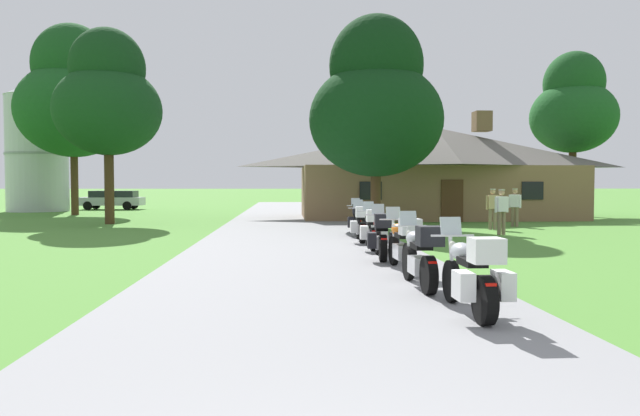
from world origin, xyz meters
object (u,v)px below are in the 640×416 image
object	(u,v)px
motorcycle_silver_nearest_to_camera	(472,276)
tree_left_near	(108,98)
motorcycle_black_fifth_in_row	(372,229)
metal_silo_distant	(37,147)
motorcycle_green_farthest_in_row	(357,220)
bystander_white_shirt_near_lodge	(515,205)
tree_left_far	(73,97)
parked_silver_suv_far_left	(112,199)
motorcycle_orange_third_in_row	(403,244)
tree_right_of_lodge	(573,107)
motorcycle_red_fourth_in_row	(381,236)
tree_by_lodge_front	(376,104)
motorcycle_black_sixth_in_row	(361,224)
motorcycle_silver_second_in_row	(420,256)
bystander_tan_shirt_by_tree	(493,207)
bystander_white_shirt_beside_signpost	(502,209)

from	to	relation	value
motorcycle_silver_nearest_to_camera	tree_left_near	size ratio (longest dim) A/B	0.23
motorcycle_black_fifth_in_row	metal_silo_distant	distance (m)	32.45
motorcycle_green_farthest_in_row	bystander_white_shirt_near_lodge	bearing A→B (deg)	35.03
tree_left_far	parked_silver_suv_far_left	world-z (taller)	tree_left_far
motorcycle_green_farthest_in_row	metal_silo_distant	distance (m)	29.25
motorcycle_orange_third_in_row	tree_right_of_lodge	distance (m)	26.85
tree_left_far	parked_silver_suv_far_left	size ratio (longest dim) A/B	2.50
motorcycle_green_farthest_in_row	tree_left_near	world-z (taller)	tree_left_near
motorcycle_green_farthest_in_row	motorcycle_red_fourth_in_row	bearing A→B (deg)	-88.92
motorcycle_silver_nearest_to_camera	tree_by_lodge_front	bearing A→B (deg)	85.06
tree_right_of_lodge	motorcycle_black_sixth_in_row	bearing A→B (deg)	-133.45
tree_by_lodge_front	motorcycle_silver_nearest_to_camera	bearing A→B (deg)	-94.55
motorcycle_silver_second_in_row	tree_right_of_lodge	xyz separation A→B (m)	(14.79, 23.77, 5.84)
motorcycle_silver_nearest_to_camera	motorcycle_black_sixth_in_row	distance (m)	10.35
motorcycle_green_farthest_in_row	tree_by_lodge_front	distance (m)	6.67
bystander_tan_shirt_by_tree	motorcycle_black_sixth_in_row	bearing A→B (deg)	51.28
tree_left_far	metal_silo_distant	xyz separation A→B (m)	(-4.36, 5.22, -2.68)
bystander_tan_shirt_by_tree	motorcycle_red_fourth_in_row	bearing A→B (deg)	67.52
motorcycle_silver_second_in_row	bystander_white_shirt_beside_signpost	distance (m)	12.37
metal_silo_distant	motorcycle_black_sixth_in_row	bearing A→B (deg)	-50.05
bystander_white_shirt_beside_signpost	bystander_tan_shirt_by_tree	size ratio (longest dim) A/B	1.00
motorcycle_silver_nearest_to_camera	motorcycle_orange_third_in_row	world-z (taller)	same
motorcycle_silver_second_in_row	metal_silo_distant	bearing A→B (deg)	120.78
motorcycle_red_fourth_in_row	motorcycle_green_farthest_in_row	distance (m)	6.51
metal_silo_distant	parked_silver_suv_far_left	xyz separation A→B (m)	(4.33, 2.47, -3.72)
motorcycle_silver_nearest_to_camera	parked_silver_suv_far_left	xyz separation A→B (m)	(-15.44, 36.22, 0.17)
tree_by_lodge_front	tree_left_far	world-z (taller)	tree_left_far
tree_left_far	tree_by_lodge_front	bearing A→B (deg)	-34.34
motorcycle_black_fifth_in_row	metal_silo_distant	world-z (taller)	metal_silo_distant
bystander_white_shirt_near_lodge	tree_by_lodge_front	distance (m)	7.62
tree_left_far	tree_left_near	xyz separation A→B (m)	(4.61, -8.46, -1.28)
motorcycle_red_fourth_in_row	bystander_tan_shirt_by_tree	xyz separation A→B (m)	(6.24, 9.62, 0.34)
motorcycle_green_farthest_in_row	metal_silo_distant	world-z (taller)	metal_silo_distant
motorcycle_red_fourth_in_row	tree_left_near	distance (m)	18.34
motorcycle_orange_third_in_row	parked_silver_suv_far_left	size ratio (longest dim) A/B	0.45
motorcycle_silver_nearest_to_camera	motorcycle_black_fifth_in_row	size ratio (longest dim) A/B	1.00
tree_left_near	metal_silo_distant	distance (m)	16.42
motorcycle_silver_second_in_row	motorcycle_black_fifth_in_row	size ratio (longest dim) A/B	1.00
motorcycle_silver_second_in_row	parked_silver_suv_far_left	distance (m)	37.32
motorcycle_silver_second_in_row	motorcycle_black_fifth_in_row	distance (m)	6.07
tree_left_near	tree_left_far	bearing A→B (deg)	118.57
motorcycle_silver_nearest_to_camera	tree_right_of_lodge	world-z (taller)	tree_right_of_lodge
motorcycle_black_fifth_in_row	bystander_tan_shirt_by_tree	size ratio (longest dim) A/B	1.24
motorcycle_silver_nearest_to_camera	motorcycle_black_fifth_in_row	bearing A→B (deg)	90.55
tree_right_of_lodge	tree_left_near	bearing A→B (deg)	-167.04
tree_left_far	motorcycle_black_sixth_in_row	bearing A→B (deg)	-50.02
bystander_white_shirt_near_lodge	metal_silo_distant	bearing A→B (deg)	7.05
motorcycle_black_fifth_in_row	tree_right_of_lodge	distance (m)	23.75
motorcycle_black_fifth_in_row	bystander_white_shirt_near_lodge	world-z (taller)	bystander_white_shirt_near_lodge
bystander_tan_shirt_by_tree	motorcycle_black_fifth_in_row	bearing A→B (deg)	61.02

